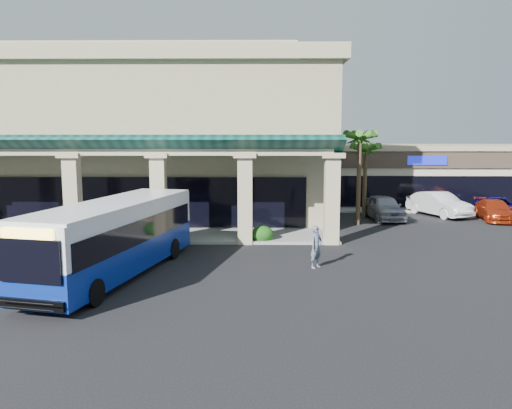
{
  "coord_description": "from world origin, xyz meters",
  "views": [
    {
      "loc": [
        2.38,
        -20.5,
        5.53
      ],
      "look_at": [
        2.08,
        4.24,
        2.2
      ],
      "focal_mm": 35.0,
      "sensor_mm": 36.0,
      "label": 1
    }
  ],
  "objects_px": {
    "car_gray": "(497,207)",
    "car_white": "(439,204)",
    "transit_bus": "(116,239)",
    "car_red": "(494,210)",
    "pedestrian": "(316,247)",
    "car_silver": "(384,207)"
  },
  "relations": [
    {
      "from": "car_red",
      "to": "car_gray",
      "type": "height_order",
      "value": "car_gray"
    },
    {
      "from": "car_white",
      "to": "transit_bus",
      "type": "bearing_deg",
      "value": -161.63
    },
    {
      "from": "car_gray",
      "to": "car_white",
      "type": "bearing_deg",
      "value": -172.29
    },
    {
      "from": "transit_bus",
      "to": "car_silver",
      "type": "bearing_deg",
      "value": 57.33
    },
    {
      "from": "car_white",
      "to": "car_red",
      "type": "xyz_separation_m",
      "value": [
        3.12,
        -1.75,
        -0.17
      ]
    },
    {
      "from": "car_red",
      "to": "car_gray",
      "type": "relative_size",
      "value": 0.94
    },
    {
      "from": "car_silver",
      "to": "car_white",
      "type": "bearing_deg",
      "value": 16.43
    },
    {
      "from": "transit_bus",
      "to": "car_white",
      "type": "height_order",
      "value": "transit_bus"
    },
    {
      "from": "car_silver",
      "to": "car_gray",
      "type": "relative_size",
      "value": 0.99
    },
    {
      "from": "car_red",
      "to": "pedestrian",
      "type": "bearing_deg",
      "value": -127.75
    },
    {
      "from": "pedestrian",
      "to": "car_silver",
      "type": "bearing_deg",
      "value": 17.1
    },
    {
      "from": "transit_bus",
      "to": "pedestrian",
      "type": "height_order",
      "value": "transit_bus"
    },
    {
      "from": "car_silver",
      "to": "car_red",
      "type": "height_order",
      "value": "car_silver"
    },
    {
      "from": "pedestrian",
      "to": "car_gray",
      "type": "bearing_deg",
      "value": -3.18
    },
    {
      "from": "transit_bus",
      "to": "pedestrian",
      "type": "bearing_deg",
      "value": 21.68
    },
    {
      "from": "car_silver",
      "to": "car_white",
      "type": "distance_m",
      "value": 4.56
    },
    {
      "from": "transit_bus",
      "to": "car_red",
      "type": "xyz_separation_m",
      "value": [
        21.52,
        13.88,
        -0.82
      ]
    },
    {
      "from": "pedestrian",
      "to": "car_gray",
      "type": "xyz_separation_m",
      "value": [
        14.21,
        14.05,
        -0.22
      ]
    },
    {
      "from": "transit_bus",
      "to": "pedestrian",
      "type": "relative_size",
      "value": 5.9
    },
    {
      "from": "transit_bus",
      "to": "car_gray",
      "type": "height_order",
      "value": "transit_bus"
    },
    {
      "from": "car_silver",
      "to": "car_white",
      "type": "xyz_separation_m",
      "value": [
        4.28,
        1.58,
        0.01
      ]
    },
    {
      "from": "car_white",
      "to": "car_gray",
      "type": "relative_size",
      "value": 1.04
    }
  ]
}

